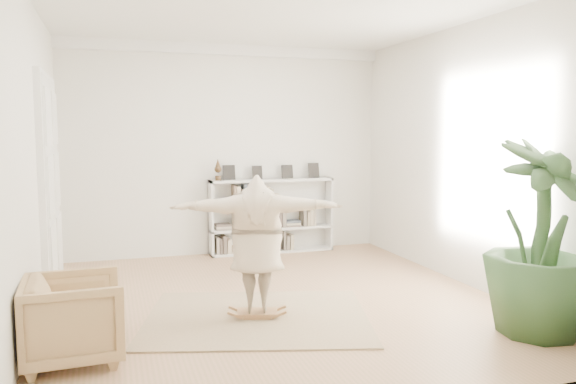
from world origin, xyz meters
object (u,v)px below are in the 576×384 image
at_px(armchair, 74,319).
at_px(person, 257,241).
at_px(rocker_board, 257,313).
at_px(houseplant, 541,238).
at_px(bookshelf, 271,217).

distance_m(armchair, person, 2.08).
xyz_separation_m(rocker_board, houseplant, (2.69, -1.36, 0.96)).
relative_size(bookshelf, rocker_board, 4.30).
height_order(bookshelf, houseplant, houseplant).
relative_size(rocker_board, person, 0.27).
bearing_deg(armchair, houseplant, -101.72).
bearing_deg(houseplant, bookshelf, 108.09).
height_order(bookshelf, rocker_board, bookshelf).
distance_m(person, houseplant, 3.02).
xyz_separation_m(armchair, person, (1.91, 0.67, 0.49)).
distance_m(bookshelf, person, 3.60).
relative_size(armchair, houseplant, 0.43).
distance_m(bookshelf, houseplant, 5.03).
bearing_deg(armchair, bookshelf, -39.93).
height_order(bookshelf, armchair, bookshelf).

